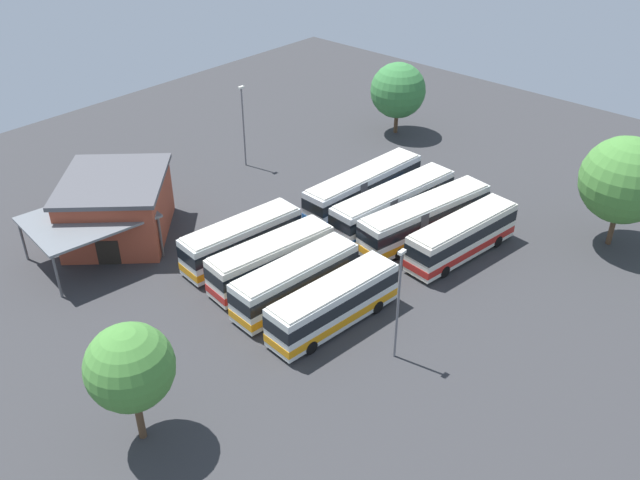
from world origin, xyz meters
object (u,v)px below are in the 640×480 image
bus_row0_slot1 (296,281)px  bus_row1_slot3 (363,188)px  bus_row0_slot3 (242,240)px  lamp_post_by_building (398,301)px  bus_row0_slot2 (272,260)px  tree_west_edge (398,90)px  maintenance_shelter (88,218)px  lamp_post_near_entrance (243,123)px  bus_row0_slot0 (334,303)px  tree_northeast (130,367)px  depot_building (117,207)px  bus_row1_slot1 (425,218)px  bus_row1_slot2 (393,204)px  tree_east_edge (624,180)px  bus_row1_slot0 (462,236)px

bus_row0_slot1 → bus_row1_slot3: bearing=20.5°
bus_row0_slot3 → lamp_post_by_building: (-1.21, -16.14, 2.78)m
bus_row0_slot2 → tree_west_edge: bearing=18.9°
maintenance_shelter → lamp_post_near_entrance: bearing=10.1°
bus_row0_slot0 → bus_row0_slot3: same height
bus_row0_slot2 → tree_northeast: 17.49m
bus_row0_slot2 → maintenance_shelter: (-7.47, 12.86, 1.87)m
tree_west_edge → maintenance_shelter: bearing=175.7°
bus_row0_slot2 → lamp_post_near_entrance: (12.43, 16.42, 2.77)m
bus_row1_slot3 → lamp_post_near_entrance: bearing=95.5°
lamp_post_by_building → bus_row0_slot1: bearing=89.8°
depot_building → lamp_post_near_entrance: lamp_post_near_entrance is taller
lamp_post_near_entrance → bus_row1_slot1: bearing=-88.5°
bus_row1_slot2 → tree_east_edge: (9.37, -15.58, 4.13)m
bus_row0_slot1 → maintenance_shelter: (-6.67, 16.17, 1.87)m
bus_row0_slot2 → depot_building: depot_building is taller
lamp_post_by_building → tree_northeast: lamp_post_by_building is taller
bus_row0_slot3 → bus_row1_slot0: (12.27, -12.74, 0.00)m
bus_row0_slot2 → lamp_post_near_entrance: size_ratio=1.27×
bus_row0_slot3 → bus_row1_slot2: 13.89m
tree_east_edge → bus_row1_slot3: bearing=114.1°
bus_row1_slot1 → bus_row1_slot2: (0.15, 3.40, 0.00)m
lamp_post_by_building → tree_west_edge: size_ratio=1.05×
depot_building → tree_northeast: tree_northeast is taller
bus_row0_slot0 → bus_row1_slot3: bearing=32.1°
depot_building → lamp_post_near_entrance: (16.45, 2.14, 1.88)m
bus_row0_slot2 → tree_northeast: tree_northeast is taller
bus_row1_slot2 → depot_building: 23.47m
bus_row0_slot2 → lamp_post_near_entrance: 20.78m
bus_row1_slot2 → tree_east_edge: bearing=-59.0°
bus_row1_slot0 → tree_west_edge: bearing=48.6°
bus_row0_slot1 → depot_building: 17.90m
bus_row1_slot1 → lamp_post_near_entrance: (-0.57, 21.53, 2.77)m
bus_row0_slot0 → bus_row1_slot0: size_ratio=0.96×
tree_west_edge → bus_row0_slot3: bearing=-167.8°
bus_row1_slot3 → lamp_post_near_entrance: size_ratio=1.58×
tree_northeast → bus_row1_slot1: bearing=1.1°
bus_row1_slot0 → tree_northeast: tree_northeast is taller
bus_row0_slot1 → lamp_post_near_entrance: 23.91m
bus_row0_slot3 → tree_northeast: 19.38m
bus_row0_slot2 → bus_row1_slot1: same height
bus_row0_slot1 → bus_row0_slot2: bearing=76.5°
tree_west_edge → bus_row1_slot3: bearing=-153.2°
bus_row0_slot0 → tree_east_edge: tree_east_edge is taller
maintenance_shelter → tree_east_edge: tree_east_edge is taller
bus_row1_slot3 → maintenance_shelter: maintenance_shelter is taller
bus_row1_slot1 → bus_row1_slot3: same height
tree_east_edge → tree_northeast: tree_east_edge is taller
bus_row0_slot1 → tree_east_edge: (23.31, -13.97, 4.13)m
bus_row0_slot2 → depot_building: size_ratio=0.84×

